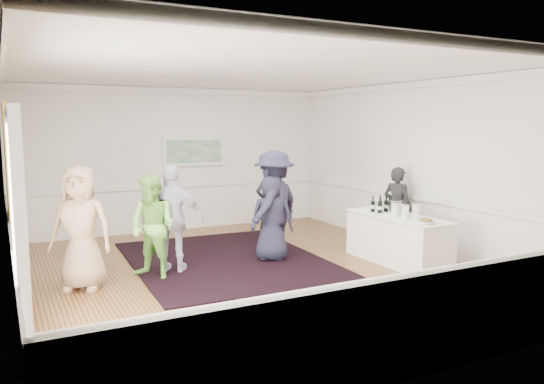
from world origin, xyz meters
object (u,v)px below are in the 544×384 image
guest_dark_a (274,205)px  nut_bowl (426,221)px  guest_lilac (173,219)px  guest_green (153,227)px  guest_dark_b (270,203)px  guest_navy (272,218)px  ice_bucket (395,208)px  bartender (397,208)px  guest_tan (81,228)px  serving_table (398,239)px

guest_dark_a → nut_bowl: size_ratio=7.58×
guest_lilac → nut_bowl: 4.04m
guest_green → guest_lilac: size_ratio=0.92×
guest_dark_b → guest_green: bearing=31.3°
guest_navy → ice_bucket: guest_navy is taller
guest_lilac → ice_bucket: bearing=-165.7°
guest_navy → guest_green: bearing=33.2°
guest_green → bartender: bearing=51.0°
bartender → guest_tan: (-5.77, 0.10, 0.11)m
guest_navy → nut_bowl: 2.61m
guest_dark_a → guest_navy: guest_dark_a is taller
serving_table → ice_bucket: 0.55m
guest_tan → nut_bowl: size_ratio=7.11×
serving_table → ice_bucket: bearing=73.7°
bartender → guest_dark_b: size_ratio=0.98×
bartender → guest_navy: size_ratio=1.04×
bartender → ice_bucket: size_ratio=6.11×
serving_table → guest_dark_a: guest_dark_a is taller
ice_bucket → guest_dark_a: bearing=148.7°
guest_lilac → guest_navy: (1.76, -0.06, -0.11)m
guest_lilac → bartender: bearing=-154.2°
guest_dark_a → guest_navy: bearing=11.9°
bartender → guest_dark_b: guest_dark_b is taller
serving_table → ice_bucket: (0.04, 0.15, 0.53)m
guest_lilac → guest_tan: bearing=41.4°
nut_bowl → guest_green: bearing=154.7°
guest_lilac → nut_bowl: bearing=-179.1°
guest_dark_b → guest_navy: bearing=69.4°
guest_tan → guest_navy: bearing=30.3°
serving_table → guest_lilac: 3.84m
guest_dark_b → guest_navy: guest_dark_b is taller
bartender → serving_table: bearing=120.0°
guest_dark_b → nut_bowl: size_ratio=6.32×
guest_green → guest_navy: 2.14m
guest_tan → ice_bucket: bearing=17.6°
serving_table → nut_bowl: (-0.11, -0.78, 0.45)m
guest_lilac → ice_bucket: (3.65, -1.08, 0.07)m
guest_tan → nut_bowl: bearing=7.2°
guest_green → guest_lilac: (0.38, 0.18, 0.07)m
bartender → nut_bowl: (-0.82, -1.64, 0.07)m
guest_dark_b → ice_bucket: (1.30, -2.26, 0.14)m
guest_dark_a → nut_bowl: bearing=99.3°
guest_lilac → guest_dark_b: (2.36, 1.18, -0.07)m
guest_green → guest_dark_a: size_ratio=0.83×
guest_green → guest_lilac: 0.42m
nut_bowl → guest_dark_a: bearing=129.2°
guest_dark_a → guest_navy: size_ratio=1.27×
guest_green → ice_bucket: bearing=40.8°
guest_dark_a → ice_bucket: size_ratio=7.46×
guest_tan → ice_bucket: size_ratio=6.99×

